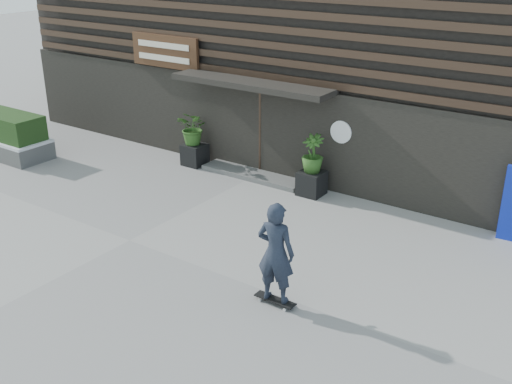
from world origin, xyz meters
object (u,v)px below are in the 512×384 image
Objects in this scene: planter_pot_left at (195,155)px; skateboarder at (276,253)px; planter_pot_right at (312,183)px; raised_bed at (2,144)px.

skateboarder is at bearing -38.91° from planter_pot_left.
planter_pot_right is at bearing 112.89° from skateboarder.
planter_pot_right is 5.10m from skateboarder.
raised_bed is at bearing 169.12° from skateboarder.
raised_bed is at bearing -155.29° from planter_pot_left.
planter_pot_left is 0.17× the size of raised_bed.
planter_pot_right is (3.80, 0.00, 0.00)m from planter_pot_left.
planter_pot_left is at bearing 24.71° from raised_bed.
planter_pot_left is at bearing 180.00° from planter_pot_right.
skateboarder is at bearing -10.88° from raised_bed.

